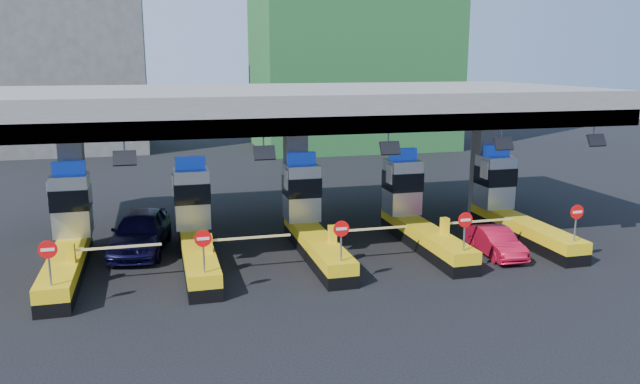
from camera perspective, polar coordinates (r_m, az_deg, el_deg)
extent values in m
plane|color=black|center=(27.77, -0.83, -5.39)|extent=(120.00, 120.00, 0.00)
cube|color=slate|center=(29.49, -2.29, 8.00)|extent=(28.00, 12.00, 1.50)
cube|color=#4C4C49|center=(24.01, 0.70, 6.13)|extent=(28.00, 0.60, 0.70)
cube|color=slate|center=(29.47, -21.56, 0.29)|extent=(1.00, 1.00, 5.50)
cube|color=slate|center=(29.94, -2.23, 1.31)|extent=(1.00, 1.00, 5.50)
cube|color=slate|center=(33.53, 14.70, 2.08)|extent=(1.00, 1.00, 5.50)
cylinder|color=slate|center=(23.25, -17.46, 3.89)|extent=(0.06, 0.06, 0.50)
cube|color=black|center=(23.10, -17.43, 2.97)|extent=(0.80, 0.38, 0.54)
cylinder|color=slate|center=(23.54, -5.20, 4.49)|extent=(0.06, 0.06, 0.50)
cube|color=black|center=(23.40, -5.10, 3.58)|extent=(0.80, 0.38, 0.54)
cylinder|color=slate|center=(24.86, 6.28, 4.87)|extent=(0.06, 0.06, 0.50)
cube|color=black|center=(24.72, 6.42, 4.01)|extent=(0.80, 0.38, 0.54)
cylinder|color=slate|center=(27.05, 16.25, 5.04)|extent=(0.06, 0.06, 0.50)
cube|color=black|center=(26.93, 16.43, 4.25)|extent=(0.80, 0.38, 0.54)
cylinder|color=slate|center=(29.62, 23.77, 5.07)|extent=(0.06, 0.06, 0.50)
cube|color=black|center=(29.50, 23.96, 4.35)|extent=(0.80, 0.38, 0.54)
cube|color=black|center=(26.25, -22.11, -6.79)|extent=(1.20, 8.00, 0.50)
cube|color=#E5B70C|center=(26.10, -22.20, -5.75)|extent=(1.20, 8.00, 0.50)
cube|color=#9EA3A8|center=(28.40, -21.76, -1.07)|extent=(1.50, 1.50, 2.60)
cube|color=black|center=(28.32, -21.81, -0.49)|extent=(1.56, 1.56, 0.90)
cube|color=#0C2DBF|center=(28.11, -22.01, 2.07)|extent=(1.30, 0.35, 0.55)
cube|color=white|center=(28.08, -23.56, 0.10)|extent=(0.06, 0.70, 0.90)
cylinder|color=slate|center=(22.44, -23.49, -6.29)|extent=(0.07, 0.07, 1.30)
cylinder|color=red|center=(22.24, -23.63, -4.85)|extent=(0.60, 0.04, 0.60)
cube|color=white|center=(22.21, -23.64, -4.86)|extent=(0.42, 0.02, 0.10)
cube|color=#E5B70C|center=(24.74, -21.84, -5.22)|extent=(0.30, 0.35, 0.70)
cube|color=white|center=(24.55, -18.03, -4.82)|extent=(3.20, 0.08, 0.08)
cube|color=black|center=(26.04, -11.09, -6.25)|extent=(1.20, 8.00, 0.50)
cube|color=#E5B70C|center=(25.89, -11.13, -5.20)|extent=(1.20, 8.00, 0.50)
cube|color=#9EA3A8|center=(28.20, -11.65, -0.54)|extent=(1.50, 1.50, 2.60)
cube|color=black|center=(28.12, -11.67, 0.05)|extent=(1.56, 1.56, 0.90)
cube|color=#0C2DBF|center=(27.91, -11.78, 2.63)|extent=(1.30, 0.35, 0.55)
cube|color=white|center=(27.74, -13.32, 0.65)|extent=(0.06, 0.70, 0.90)
cylinder|color=slate|center=(22.19, -10.59, -5.67)|extent=(0.07, 0.07, 1.30)
cylinder|color=red|center=(21.99, -10.64, -4.20)|extent=(0.60, 0.04, 0.60)
cube|color=white|center=(21.96, -10.64, -4.22)|extent=(0.42, 0.02, 0.10)
cube|color=#E5B70C|center=(24.59, -10.18, -4.63)|extent=(0.30, 0.35, 0.70)
cube|color=white|center=(24.73, -6.37, -4.17)|extent=(3.20, 0.08, 0.08)
cube|color=black|center=(26.77, -0.31, -5.51)|extent=(1.20, 8.00, 0.50)
cube|color=#E5B70C|center=(26.63, -0.31, -4.48)|extent=(1.20, 8.00, 0.50)
cube|color=#9EA3A8|center=(28.88, -1.70, 0.00)|extent=(1.50, 1.50, 2.60)
cube|color=black|center=(28.80, -1.70, 0.58)|extent=(1.56, 1.56, 0.90)
cube|color=#0C2DBF|center=(28.59, -1.72, 3.10)|extent=(1.30, 0.35, 0.55)
cube|color=white|center=(28.29, -3.15, 1.18)|extent=(0.06, 0.70, 0.90)
cylinder|color=slate|center=(23.05, 1.94, -4.79)|extent=(0.07, 0.07, 1.30)
cylinder|color=red|center=(22.85, 1.97, -3.37)|extent=(0.60, 0.04, 0.60)
cube|color=white|center=(22.83, 1.99, -3.39)|extent=(0.42, 0.02, 0.10)
cube|color=#E5B70C|center=(25.44, 1.13, -3.87)|extent=(0.30, 0.35, 0.70)
cube|color=white|center=(25.89, 4.65, -3.39)|extent=(3.20, 0.08, 0.08)
cube|color=black|center=(28.38, 9.54, -4.65)|extent=(1.20, 8.00, 0.50)
cube|color=#E5B70C|center=(28.25, 9.58, -3.68)|extent=(1.20, 8.00, 0.50)
cube|color=#9EA3A8|center=(30.38, 7.52, 0.51)|extent=(1.50, 1.50, 2.60)
cube|color=black|center=(30.30, 7.55, 1.05)|extent=(1.56, 1.56, 0.90)
cube|color=#0C2DBF|center=(30.11, 7.60, 3.45)|extent=(1.30, 0.35, 0.55)
cube|color=white|center=(29.68, 6.34, 1.64)|extent=(0.06, 0.70, 0.90)
cylinder|color=slate|center=(24.90, 13.05, -3.82)|extent=(0.07, 0.07, 1.30)
cylinder|color=red|center=(24.72, 13.15, -2.50)|extent=(0.60, 0.04, 0.60)
cube|color=white|center=(24.70, 13.18, -2.51)|extent=(0.42, 0.02, 0.10)
cube|color=#E5B70C|center=(27.19, 11.33, -3.06)|extent=(0.30, 0.35, 0.70)
cube|color=white|center=(27.92, 14.39, -2.59)|extent=(3.20, 0.08, 0.08)
cube|color=black|center=(30.73, 18.10, -3.80)|extent=(1.20, 8.00, 0.50)
cube|color=#E5B70C|center=(30.61, 18.16, -2.90)|extent=(1.20, 8.00, 0.50)
cube|color=#9EA3A8|center=(32.59, 15.69, 0.94)|extent=(1.50, 1.50, 2.60)
cube|color=black|center=(32.51, 15.73, 1.45)|extent=(1.56, 1.56, 0.90)
cube|color=#0C2DBF|center=(32.33, 15.85, 3.69)|extent=(1.30, 0.35, 0.55)
cube|color=white|center=(31.81, 14.79, 2.01)|extent=(0.06, 0.70, 0.90)
cylinder|color=slate|center=(27.55, 22.31, -2.90)|extent=(0.07, 0.07, 1.30)
cylinder|color=red|center=(27.39, 22.45, -1.70)|extent=(0.60, 0.04, 0.60)
cube|color=white|center=(27.37, 22.48, -1.71)|extent=(0.42, 0.02, 0.10)
cube|color=#E5B70C|center=(29.69, 20.05, -2.28)|extent=(0.30, 0.35, 0.70)
cube|color=white|center=(30.63, 22.60, -1.87)|extent=(3.20, 0.08, 0.08)
cube|color=#4C4C49|center=(62.19, -22.33, 11.79)|extent=(14.00, 10.00, 18.00)
imported|color=black|center=(28.54, -16.09, -3.46)|extent=(3.03, 5.72, 1.85)
imported|color=red|center=(28.03, 15.77, -4.41)|extent=(1.49, 3.73, 1.21)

